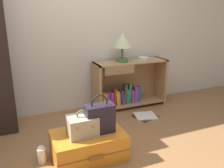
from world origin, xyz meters
name	(u,v)px	position (x,y,z in m)	size (l,w,h in m)	color
ground_plane	(116,160)	(0.00, 0.00, 0.00)	(9.00, 9.00, 0.00)	olive
back_wall	(72,20)	(0.00, 1.50, 1.30)	(6.40, 0.10, 2.60)	silver
bookshelf	(127,85)	(0.75, 1.26, 0.34)	(1.13, 0.36, 0.71)	tan
table_lamp	(122,42)	(0.65, 1.25, 1.00)	(0.27, 0.27, 0.41)	#4C7542
bowl	(143,59)	(1.00, 1.23, 0.73)	(0.16, 0.16, 0.05)	silver
suitcase_large	(88,145)	(-0.23, 0.16, 0.13)	(0.72, 0.48, 0.27)	orange
train_case	(82,126)	(-0.29, 0.15, 0.37)	(0.28, 0.24, 0.26)	#B7A88E
handbag	(100,118)	(-0.11, 0.14, 0.42)	(0.28, 0.15, 0.39)	#231E2D
bottle	(42,155)	(-0.68, 0.25, 0.08)	(0.08, 0.08, 0.18)	white
open_book_on_floor	(145,116)	(0.80, 0.79, 0.01)	(0.36, 0.35, 0.02)	white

